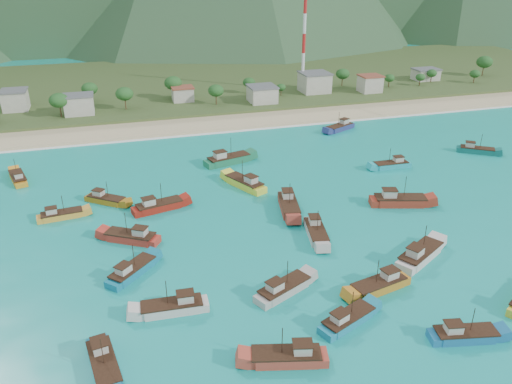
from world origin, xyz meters
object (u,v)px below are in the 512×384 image
object	(u,v)px
boat_14	(347,320)
boat_12	(132,271)
boat_9	(289,206)
boat_21	(228,160)
boat_23	(158,207)
boat_18	(476,150)
boat_7	(132,238)
radio_tower	(304,34)
boat_25	(464,335)
boat_29	(61,216)
boat_8	(288,358)
boat_20	(391,165)
boat_24	(245,184)
boat_32	(106,200)
boat_5	(173,308)
boat_11	(399,201)
boat_0	(283,289)
boat_2	(380,286)
boat_26	(340,128)
boat_3	(316,232)
boat_22	(18,178)
boat_6	(420,255)
boat_30	(104,365)

from	to	relation	value
boat_14	boat_12	bearing A→B (deg)	-149.22
boat_9	boat_21	distance (m)	30.34
boat_23	boat_18	bearing A→B (deg)	83.45
boat_7	boat_23	size ratio (longest dim) A/B	0.94
boat_21	boat_12	bearing A→B (deg)	-45.93
radio_tower	boat_25	bearing A→B (deg)	-102.06
boat_23	boat_29	size ratio (longest dim) A/B	1.21
boat_8	boat_18	xyz separation A→B (m)	(76.79, 60.02, -0.04)
boat_20	boat_9	bearing A→B (deg)	115.49
boat_24	boat_25	bearing A→B (deg)	-100.76
boat_18	boat_20	size ratio (longest dim) A/B	0.99
boat_14	boat_32	bearing A→B (deg)	-170.20
boat_20	boat_23	bearing A→B (deg)	98.26
boat_12	boat_18	distance (m)	100.92
boat_20	boat_12	bearing A→B (deg)	115.79
boat_9	boat_32	size ratio (longest dim) A/B	1.34
boat_5	boat_29	bearing A→B (deg)	29.36
boat_25	boat_29	world-z (taller)	boat_25
radio_tower	boat_11	xyz separation A→B (m)	(-15.90, -98.94, -22.29)
boat_0	boat_32	xyz separation A→B (m)	(-26.48, 42.14, -0.10)
boat_2	boat_7	bearing A→B (deg)	41.72
boat_5	boat_26	bearing A→B (deg)	-36.64
boat_18	boat_3	bearing A→B (deg)	-28.25
boat_3	boat_5	bearing A→B (deg)	38.65
boat_22	boat_25	bearing A→B (deg)	-65.20
boat_22	boat_26	size ratio (longest dim) A/B	0.92
boat_3	boat_5	distance (m)	33.21
boat_8	boat_22	bearing A→B (deg)	43.76
boat_14	boat_25	bearing A→B (deg)	39.27
boat_3	boat_14	distance (m)	25.82
boat_0	boat_18	size ratio (longest dim) A/B	1.09
boat_18	boat_25	size ratio (longest dim) A/B	0.97
boat_22	boat_26	world-z (taller)	boat_26
boat_2	boat_24	distance (m)	46.06
boat_0	boat_22	world-z (taller)	boat_0
boat_22	boat_29	world-z (taller)	boat_22
boat_3	boat_14	world-z (taller)	boat_3
boat_14	boat_20	world-z (taller)	boat_20
boat_6	boat_26	xyz separation A→B (m)	(18.60, 72.59, -0.11)
boat_12	boat_32	bearing A→B (deg)	142.47
radio_tower	boat_30	size ratio (longest dim) A/B	4.09
boat_8	boat_26	bearing A→B (deg)	-14.55
boat_6	boat_32	bearing A→B (deg)	-156.96
boat_6	boat_25	size ratio (longest dim) A/B	1.19
boat_5	boat_12	distance (m)	12.86
boat_24	boat_32	distance (m)	31.48
boat_6	boat_9	world-z (taller)	boat_9
boat_6	boat_25	xyz separation A→B (m)	(-5.72, -19.72, -0.22)
boat_3	boat_25	bearing A→B (deg)	116.18
boat_18	boat_20	xyz separation A→B (m)	(-28.20, -3.11, -0.01)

